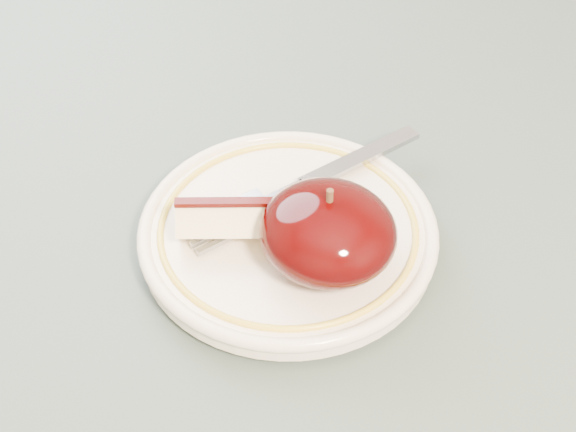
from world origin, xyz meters
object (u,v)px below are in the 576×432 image
at_px(plate, 288,232).
at_px(fork, 302,186).
at_px(table, 200,376).
at_px(apple_half, 328,232).

bearing_deg(plate, fork, 100.52).
bearing_deg(plate, table, -121.47).
xyz_separation_m(apple_half, fork, (-0.04, 0.05, -0.02)).
relative_size(plate, apple_half, 2.32).
bearing_deg(table, plate, 58.53).
bearing_deg(apple_half, table, -147.30).
xyz_separation_m(table, fork, (0.03, 0.09, 0.11)).
relative_size(apple_half, fork, 0.48).
distance_m(plate, fork, 0.04).
height_order(table, apple_half, apple_half).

